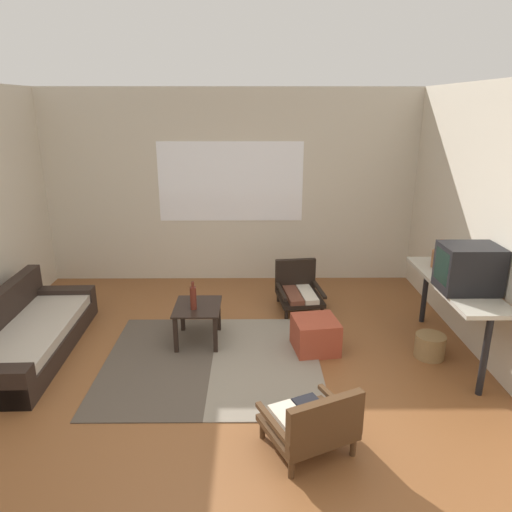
{
  "coord_description": "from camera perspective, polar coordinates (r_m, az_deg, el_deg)",
  "views": [
    {
      "loc": [
        0.3,
        -3.59,
        2.47
      ],
      "look_at": [
        0.34,
        1.08,
        0.97
      ],
      "focal_mm": 33.03,
      "sensor_mm": 36.0,
      "label": 1
    }
  ],
  "objects": [
    {
      "name": "crt_television",
      "position": [
        4.82,
        24.34,
        -1.36
      ],
      "size": [
        0.52,
        0.41,
        0.44
      ],
      "color": "black",
      "rests_on": "console_shelf"
    },
    {
      "name": "far_wall_with_window",
      "position": [
        6.75,
        -3.06,
        8.3
      ],
      "size": [
        5.6,
        0.13,
        2.7
      ],
      "color": "beige",
      "rests_on": "ground"
    },
    {
      "name": "armchair_by_window",
      "position": [
        6.02,
        5.15,
        -3.98
      ],
      "size": [
        0.6,
        0.68,
        0.57
      ],
      "color": "black",
      "rests_on": "ground"
    },
    {
      "name": "console_shelf",
      "position": [
        5.11,
        22.91,
        -3.71
      ],
      "size": [
        0.48,
        1.6,
        0.79
      ],
      "color": "#B2AD9E",
      "rests_on": "ground"
    },
    {
      "name": "glass_bottle",
      "position": [
        4.98,
        -7.61,
        -5.0
      ],
      "size": [
        0.07,
        0.07,
        0.31
      ],
      "color": "#5B2319",
      "rests_on": "coffee_table"
    },
    {
      "name": "ottoman_orange",
      "position": [
        5.03,
        7.18,
        -9.44
      ],
      "size": [
        0.5,
        0.5,
        0.35
      ],
      "primitive_type": "cube",
      "rotation": [
        0.0,
        0.0,
        0.15
      ],
      "color": "#993D28",
      "rests_on": "ground"
    },
    {
      "name": "couch",
      "position": [
        5.46,
        -26.16,
        -8.65
      ],
      "size": [
        0.83,
        2.02,
        0.64
      ],
      "color": "black",
      "rests_on": "ground"
    },
    {
      "name": "armchair_striped_foreground",
      "position": [
        3.66,
        6.87,
        -19.46
      ],
      "size": [
        0.77,
        0.74,
        0.55
      ],
      "color": "#472D19",
      "rests_on": "ground"
    },
    {
      "name": "clay_vase",
      "position": [
        5.43,
        21.41,
        -0.24
      ],
      "size": [
        0.18,
        0.18,
        0.31
      ],
      "color": "#935B38",
      "rests_on": "console_shelf"
    },
    {
      "name": "ground_plane",
      "position": [
        4.37,
        -4.55,
        -16.63
      ],
      "size": [
        7.8,
        7.8,
        0.0
      ],
      "primitive_type": "plane",
      "color": "brown"
    },
    {
      "name": "coffee_table",
      "position": [
        5.13,
        -7.07,
        -6.91
      ],
      "size": [
        0.49,
        0.58,
        0.42
      ],
      "color": "black",
      "rests_on": "ground"
    },
    {
      "name": "wicker_basket",
      "position": [
        5.2,
        20.31,
        -10.19
      ],
      "size": [
        0.3,
        0.3,
        0.24
      ],
      "primitive_type": "cylinder",
      "color": "olive",
      "rests_on": "ground"
    },
    {
      "name": "area_rug",
      "position": [
        4.88,
        -5.31,
        -12.57
      ],
      "size": [
        2.15,
        1.92,
        0.01
      ],
      "color": "#4C4238",
      "rests_on": "ground"
    }
  ]
}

